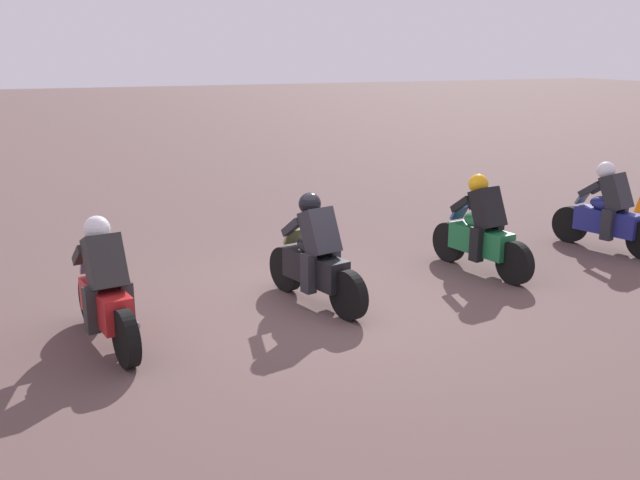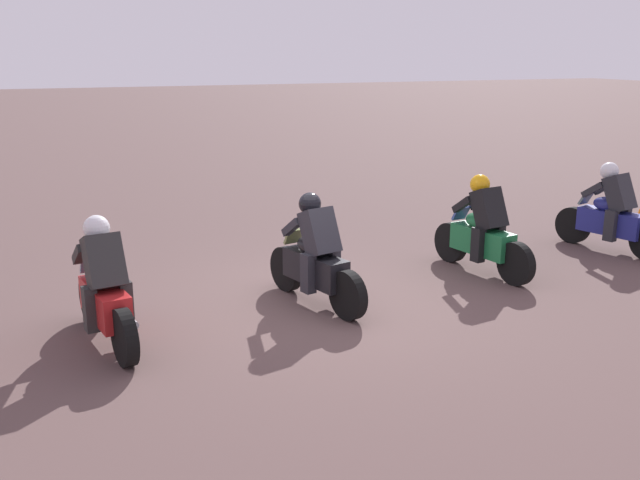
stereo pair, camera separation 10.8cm
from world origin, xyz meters
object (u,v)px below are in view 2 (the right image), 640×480
Objects in this scene: rider_lane_a at (612,215)px; rider_lane_c at (316,260)px; rider_lane_d at (105,293)px; rider_lane_b at (483,233)px.

rider_lane_a and rider_lane_c have the same top height.
rider_lane_c is (-0.52, 5.58, 0.00)m from rider_lane_a.
rider_lane_a is 0.98× the size of rider_lane_d.
rider_lane_b is at bearing -97.30° from rider_lane_c.
rider_lane_c and rider_lane_d have the same top height.
rider_lane_d is (-0.64, 5.61, 0.00)m from rider_lane_b.
rider_lane_d is at bearing 87.38° from rider_lane_b.
rider_lane_a and rider_lane_b have the same top height.
rider_lane_a is 0.99× the size of rider_lane_c.
rider_lane_b is 5.65m from rider_lane_d.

